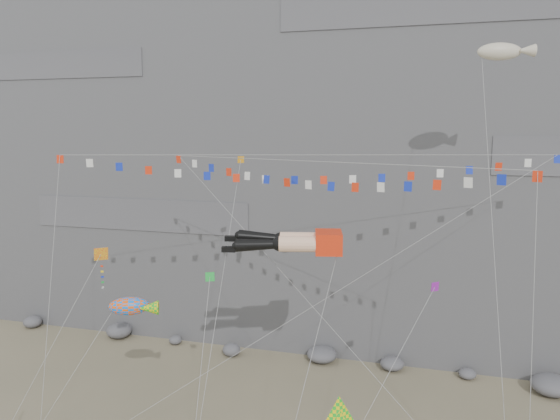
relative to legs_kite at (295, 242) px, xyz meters
name	(u,v)px	position (x,y,z in m)	size (l,w,h in m)	color
cliff	(353,82)	(-0.76, 27.51, 11.79)	(80.00, 28.00, 50.00)	slate
talus_boulders	(322,355)	(-0.76, 12.51, -12.61)	(60.00, 3.00, 1.20)	slate
legs_kite	(295,242)	(0.00, 0.00, 0.00)	(7.52, 15.44, 19.30)	red
flag_banner_upper	(309,155)	(-0.04, 3.71, 5.12)	(31.79, 16.20, 25.44)	red
flag_banner_lower	(320,162)	(1.29, 0.92, 4.85)	(23.34, 10.92, 22.52)	red
harlequin_kite	(101,255)	(-12.44, -1.95, -1.17)	(4.78, 8.33, 14.58)	red
fish_windsock	(129,306)	(-10.42, -2.13, -4.37)	(6.64, 7.48, 11.68)	#FF560D
blimp_windsock	(499,53)	(11.62, 5.85, 11.56)	(3.99, 12.75, 27.42)	beige
small_kite_a	(240,167)	(-4.98, 3.81, 4.20)	(2.45, 14.76, 22.88)	orange
small_kite_b	(433,290)	(8.24, 0.99, -2.64)	(7.02, 12.87, 17.36)	purple
small_kite_c	(210,280)	(-4.56, -2.71, -2.02)	(3.14, 10.37, 15.09)	green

